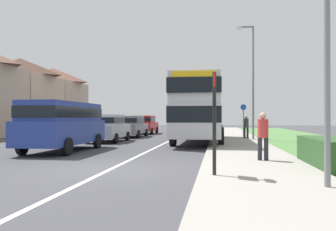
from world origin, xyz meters
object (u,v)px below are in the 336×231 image
double_decker_bus (200,107)px  pedestrian_at_stop (263,134)px  bus_stop_sign (214,116)px  parked_car_red (145,124)px  cycle_route_sign (243,119)px  pedestrian_walking_away (246,125)px  parked_car_silver (108,127)px  parked_car_grey (131,125)px  street_lamp_mid (251,75)px  parked_van_blue (64,122)px

double_decker_bus → pedestrian_at_stop: bearing=-74.9°
pedestrian_at_stop → bus_stop_sign: size_ratio=0.64×
parked_car_red → pedestrian_at_stop: size_ratio=2.50×
cycle_route_sign → pedestrian_walking_away: bearing=-90.9°
parked_car_silver → cycle_route_sign: (8.65, 6.17, 0.50)m
double_decker_bus → cycle_route_sign: double_decker_bus is taller
bus_stop_sign → parked_car_red: bearing=106.0°
parked_car_grey → pedestrian_walking_away: (8.46, -2.20, 0.07)m
pedestrian_at_stop → street_lamp_mid: 11.30m
parked_car_silver → street_lamp_mid: (8.83, 1.70, 3.27)m
street_lamp_mid → parked_car_silver: bearing=-169.1°
double_decker_bus → parked_car_silver: double_decker_bus is taller
parked_van_blue → parked_car_grey: size_ratio=1.22×
parked_car_silver → parked_van_blue: bearing=-90.8°
parked_car_red → cycle_route_sign: cycle_route_sign is taller
parked_car_grey → pedestrian_walking_away: bearing=-14.6°
bus_stop_sign → pedestrian_at_stop: bearing=63.9°
parked_car_red → pedestrian_at_stop: (8.12, -19.79, 0.05)m
parked_car_silver → pedestrian_at_stop: (8.17, -9.11, 0.05)m
parked_car_red → pedestrian_walking_away: bearing=-41.6°
double_decker_bus → parked_car_red: (-5.58, 10.37, -1.22)m
double_decker_bus → cycle_route_sign: bearing=62.8°
parked_car_silver → pedestrian_at_stop: parked_car_silver is taller
parked_van_blue → parked_car_red: parked_van_blue is taller
parked_van_blue → street_lamp_mid: bearing=40.9°
parked_van_blue → pedestrian_at_stop: (8.26, -3.08, -0.32)m
bus_stop_sign → pedestrian_walking_away: bearing=82.7°
bus_stop_sign → cycle_route_sign: bus_stop_sign is taller
double_decker_bus → pedestrian_walking_away: size_ratio=6.25×
parked_car_grey → bus_stop_sign: 18.71m
parked_van_blue → bus_stop_sign: (6.73, -6.20, 0.24)m
bus_stop_sign → cycle_route_sign: size_ratio=1.03×
parked_car_grey → parked_car_red: parked_car_red is taller
pedestrian_at_stop → street_lamp_mid: street_lamp_mid is taller
parked_car_silver → parked_car_grey: (0.14, 5.30, -0.02)m
parked_car_red → cycle_route_sign: (8.60, -4.51, 0.51)m
parked_car_silver → bus_stop_sign: bus_stop_sign is taller
parked_car_red → pedestrian_walking_away: parked_car_red is taller
parked_car_grey → cycle_route_sign: size_ratio=1.81×
parked_car_grey → cycle_route_sign: (8.51, 0.88, 0.53)m
parked_car_red → parked_car_grey: bearing=-89.0°
parked_van_blue → parked_car_grey: bearing=88.8°
cycle_route_sign → street_lamp_mid: (0.18, -4.48, 2.77)m
parked_van_blue → pedestrian_at_stop: 8.82m
parked_car_silver → pedestrian_at_stop: 12.24m
parked_van_blue → cycle_route_sign: cycle_route_sign is taller
double_decker_bus → street_lamp_mid: size_ratio=1.43×
parked_car_red → double_decker_bus: bearing=-61.7°
double_decker_bus → street_lamp_mid: bearing=23.4°
cycle_route_sign → parked_car_grey: bearing=-174.1°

